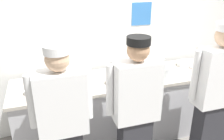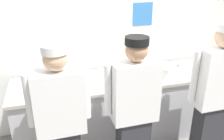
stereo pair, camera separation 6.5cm
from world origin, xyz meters
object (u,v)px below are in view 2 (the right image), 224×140
(plate_stack_rear, at_px, (114,81))
(sheet_tray, at_px, (76,81))
(ramekin_green_sauce, at_px, (168,65))
(mixing_bowl_steel, at_px, (162,70))
(squeeze_bottle_spare, at_px, (199,63))
(squeeze_bottle_secondary, at_px, (155,74))
(chef_near_left, at_px, (61,122))
(chef_far_right, at_px, (215,96))
(ramekin_yellow_sauce, at_px, (28,91))
(plate_stack_front, at_px, (185,64))
(squeeze_bottle_primary, at_px, (61,85))
(chef_center, at_px, (134,110))
(deli_cup, at_px, (30,84))

(plate_stack_rear, relative_size, sheet_tray, 0.47)
(sheet_tray, xyz_separation_m, ramekin_green_sauce, (1.37, 0.15, 0.01))
(mixing_bowl_steel, xyz_separation_m, squeeze_bottle_spare, (0.57, 0.00, 0.04))
(squeeze_bottle_secondary, distance_m, ramekin_green_sauce, 0.57)
(chef_near_left, distance_m, chef_far_right, 1.67)
(chef_far_right, height_order, ramekin_yellow_sauce, chef_far_right)
(chef_near_left, bearing_deg, ramekin_green_sauce, 28.86)
(chef_far_right, relative_size, plate_stack_front, 8.88)
(chef_far_right, bearing_deg, squeeze_bottle_secondary, 128.51)
(squeeze_bottle_secondary, relative_size, squeeze_bottle_spare, 0.96)
(squeeze_bottle_primary, xyz_separation_m, squeeze_bottle_spare, (1.92, 0.14, 0.01))
(chef_center, relative_size, deli_cup, 18.43)
(squeeze_bottle_secondary, xyz_separation_m, squeeze_bottle_spare, (0.76, 0.16, 0.00))
(plate_stack_front, height_order, plate_stack_rear, plate_stack_front)
(squeeze_bottle_secondary, bearing_deg, mixing_bowl_steel, 39.51)
(squeeze_bottle_primary, distance_m, ramekin_yellow_sauce, 0.38)
(chef_far_right, relative_size, ramekin_green_sauce, 17.68)
(squeeze_bottle_secondary, bearing_deg, plate_stack_front, 26.51)
(mixing_bowl_steel, bearing_deg, ramekin_yellow_sauce, -178.17)
(chef_center, xyz_separation_m, mixing_bowl_steel, (0.67, 0.68, 0.10))
(mixing_bowl_steel, bearing_deg, squeeze_bottle_spare, 0.02)
(chef_center, bearing_deg, ramekin_green_sauce, 45.78)
(squeeze_bottle_spare, xyz_separation_m, ramekin_green_sauce, (-0.34, 0.23, -0.08))
(plate_stack_rear, bearing_deg, ramekin_green_sauce, 19.05)
(plate_stack_rear, relative_size, mixing_bowl_steel, 0.67)
(squeeze_bottle_primary, distance_m, deli_cup, 0.41)
(chef_far_right, height_order, squeeze_bottle_secondary, chef_far_right)
(plate_stack_rear, xyz_separation_m, ramekin_yellow_sauce, (-1.01, 0.03, -0.00))
(deli_cup, bearing_deg, sheet_tray, -0.79)
(plate_stack_front, relative_size, plate_stack_rear, 0.94)
(mixing_bowl_steel, bearing_deg, plate_stack_front, 20.24)
(plate_stack_front, distance_m, mixing_bowl_steel, 0.50)
(sheet_tray, distance_m, squeeze_bottle_secondary, 0.99)
(sheet_tray, distance_m, squeeze_bottle_spare, 1.72)
(sheet_tray, height_order, squeeze_bottle_primary, squeeze_bottle_primary)
(squeeze_bottle_primary, bearing_deg, chef_near_left, -95.50)
(chef_center, height_order, squeeze_bottle_primary, chef_center)
(chef_near_left, xyz_separation_m, ramekin_green_sauce, (1.62, 0.89, 0.07))
(ramekin_green_sauce, bearing_deg, mixing_bowl_steel, -134.14)
(squeeze_bottle_primary, relative_size, ramekin_yellow_sauce, 1.97)
(chef_near_left, height_order, ramekin_green_sauce, chef_near_left)
(squeeze_bottle_secondary, bearing_deg, squeeze_bottle_spare, 11.58)
(mixing_bowl_steel, height_order, sheet_tray, mixing_bowl_steel)
(plate_stack_rear, height_order, squeeze_bottle_primary, squeeze_bottle_primary)
(plate_stack_rear, bearing_deg, ramekin_yellow_sauce, 178.12)
(plate_stack_rear, height_order, mixing_bowl_steel, mixing_bowl_steel)
(ramekin_yellow_sauce, xyz_separation_m, ramekin_green_sauce, (1.94, 0.29, -0.00))
(plate_stack_front, bearing_deg, squeeze_bottle_primary, -170.37)
(plate_stack_front, relative_size, ramekin_yellow_sauce, 2.08)
(sheet_tray, bearing_deg, mixing_bowl_steel, -4.06)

